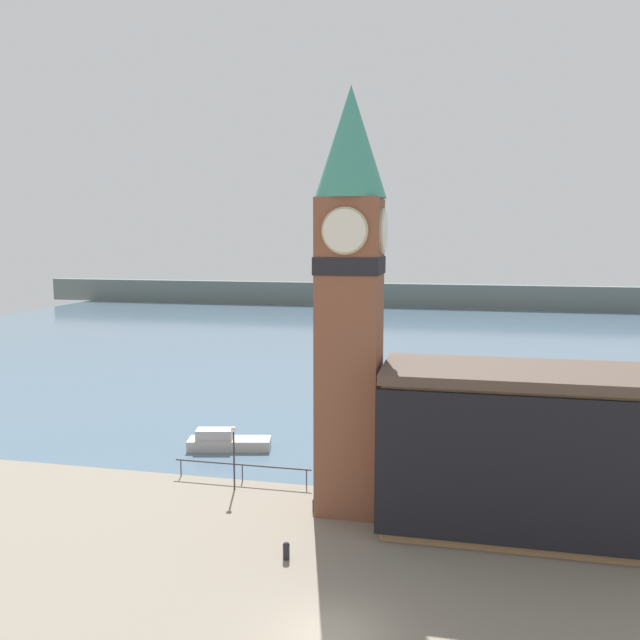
{
  "coord_description": "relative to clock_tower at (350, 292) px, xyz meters",
  "views": [
    {
      "loc": [
        4.11,
        -20.79,
        14.54
      ],
      "look_at": [
        -2.11,
        8.38,
        10.65
      ],
      "focal_mm": 35.0,
      "sensor_mm": 36.0,
      "label": 1
    }
  ],
  "objects": [
    {
      "name": "ground_plane",
      "position": [
        1.11,
        -11.16,
        -11.81
      ],
      "size": [
        160.0,
        160.0,
        0.0
      ],
      "primitive_type": "plane",
      "color": "gray"
    },
    {
      "name": "water",
      "position": [
        1.11,
        62.57,
        -11.81
      ],
      "size": [
        160.0,
        120.0,
        0.0
      ],
      "color": "slate",
      "rests_on": "ground_plane"
    },
    {
      "name": "far_shoreline",
      "position": [
        1.11,
        102.57,
        -9.31
      ],
      "size": [
        180.0,
        3.0,
        5.0
      ],
      "color": "slate",
      "rests_on": "water"
    },
    {
      "name": "pier_railing",
      "position": [
        -6.89,
        2.32,
        -10.87
      ],
      "size": [
        8.55,
        0.08,
        1.09
      ],
      "color": "#333338",
      "rests_on": "ground_plane"
    },
    {
      "name": "clock_tower",
      "position": [
        0.0,
        0.0,
        0.0
      ],
      "size": [
        3.69,
        3.69,
        22.19
      ],
      "color": "brown",
      "rests_on": "ground_plane"
    },
    {
      "name": "pier_building",
      "position": [
        8.96,
        -0.69,
        -7.68
      ],
      "size": [
        14.27,
        6.14,
        8.22
      ],
      "color": "#9E754C",
      "rests_on": "ground_plane"
    },
    {
      "name": "boat_near",
      "position": [
        -9.93,
        7.69,
        -11.28
      ],
      "size": [
        5.93,
        2.82,
        1.42
      ],
      "rotation": [
        0.0,
        0.0,
        0.21
      ],
      "color": "#B7B2A8",
      "rests_on": "water"
    },
    {
      "name": "mooring_bollard_near",
      "position": [
        -1.66,
        -0.91,
        -11.39
      ],
      "size": [
        0.33,
        0.33,
        0.77
      ],
      "color": "black",
      "rests_on": "ground_plane"
    },
    {
      "name": "mooring_bollard_far",
      "position": [
        -1.9,
        -6.03,
        -11.36
      ],
      "size": [
        0.32,
        0.32,
        0.82
      ],
      "color": "black",
      "rests_on": "ground_plane"
    },
    {
      "name": "lamp_post",
      "position": [
        -6.94,
        1.06,
        -9.14
      ],
      "size": [
        0.32,
        0.32,
        3.8
      ],
      "color": "#2D2D33",
      "rests_on": "ground_plane"
    }
  ]
}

